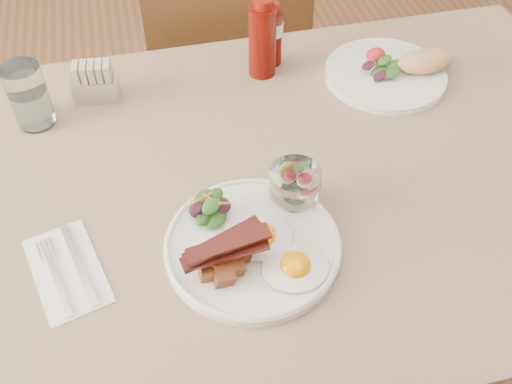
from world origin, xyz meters
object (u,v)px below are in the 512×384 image
at_px(ketchup_bottle, 262,40).
at_px(sugar_caddy, 95,84).
at_px(second_plate, 395,70).
at_px(water_glass, 30,99).
at_px(chair_far, 224,66).
at_px(hot_sauce_bottle, 274,35).
at_px(main_plate, 252,246).
at_px(fruit_cup, 295,183).
at_px(table, 289,204).

relative_size(ketchup_bottle, sugar_caddy, 1.81).
xyz_separation_m(second_plate, water_glass, (-0.74, 0.03, 0.04)).
xyz_separation_m(chair_far, hot_sauce_bottle, (0.05, -0.33, 0.30)).
height_order(chair_far, main_plate, chair_far).
bearing_deg(second_plate, main_plate, -136.68).
xyz_separation_m(fruit_cup, water_glass, (-0.43, 0.33, -0.01)).
bearing_deg(hot_sauce_bottle, table, -98.91).
height_order(main_plate, hot_sauce_bottle, hot_sauce_bottle).
height_order(chair_far, fruit_cup, chair_far).
relative_size(chair_far, water_glass, 7.40).
distance_m(main_plate, hot_sauce_bottle, 0.51).
bearing_deg(second_plate, ketchup_bottle, 163.35).
relative_size(chair_far, hot_sauce_bottle, 6.58).
bearing_deg(main_plate, water_glass, 130.28).
height_order(chair_far, second_plate, chair_far).
bearing_deg(chair_far, sugar_caddy, -131.58).
height_order(chair_far, ketchup_bottle, chair_far).
relative_size(table, hot_sauce_bottle, 9.40).
height_order(fruit_cup, second_plate, fruit_cup).
distance_m(main_plate, second_plate, 0.55).
height_order(table, sugar_caddy, sugar_caddy).
relative_size(table, water_glass, 10.58).
bearing_deg(hot_sauce_bottle, second_plate, -24.73).
xyz_separation_m(chair_far, sugar_caddy, (-0.33, -0.37, 0.26)).
bearing_deg(water_glass, hot_sauce_bottle, 9.53).
relative_size(second_plate, hot_sauce_bottle, 1.95).
relative_size(second_plate, sugar_caddy, 2.92).
bearing_deg(sugar_caddy, table, -36.20).
bearing_deg(main_plate, ketchup_bottle, 74.36).
height_order(fruit_cup, water_glass, water_glass).
bearing_deg(main_plate, sugar_caddy, 116.16).
height_order(fruit_cup, hot_sauce_bottle, hot_sauce_bottle).
bearing_deg(sugar_caddy, main_plate, -57.86).
height_order(table, hot_sauce_bottle, hot_sauce_bottle).
xyz_separation_m(main_plate, fruit_cup, (0.09, 0.07, 0.06)).
height_order(hot_sauce_bottle, water_glass, hot_sauce_bottle).
bearing_deg(sugar_caddy, hot_sauce_bottle, 11.45).
bearing_deg(sugar_caddy, ketchup_bottle, 7.17).
distance_m(table, hot_sauce_bottle, 0.37).
distance_m(fruit_cup, hot_sauce_bottle, 0.42).
bearing_deg(ketchup_bottle, second_plate, -16.65).
height_order(hot_sauce_bottle, sugar_caddy, hot_sauce_bottle).
bearing_deg(ketchup_bottle, fruit_cup, -96.01).
relative_size(main_plate, hot_sauce_bottle, 1.98).
xyz_separation_m(main_plate, hot_sauce_bottle, (0.16, 0.48, 0.06)).
xyz_separation_m(table, fruit_cup, (-0.02, -0.08, 0.15)).
relative_size(main_plate, second_plate, 1.02).
bearing_deg(hot_sauce_bottle, ketchup_bottle, -137.39).
relative_size(chair_far, second_plate, 3.37).
xyz_separation_m(main_plate, water_glass, (-0.34, 0.40, 0.05)).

